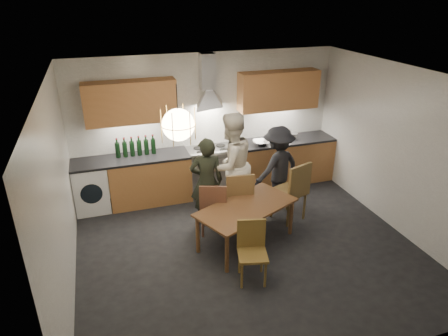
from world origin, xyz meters
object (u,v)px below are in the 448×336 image
object	(u,v)px
mixing_bowl	(261,143)
person_left	(207,181)
chair_back_left	(213,206)
chair_front	(252,247)
dining_table	(246,211)
person_right	(278,167)
person_mid	(231,165)
wine_bottles	(136,146)
stock_pot	(293,136)

from	to	relation	value
mixing_bowl	person_left	bearing A→B (deg)	-145.44
chair_back_left	chair_front	world-z (taller)	chair_back_left
dining_table	person_right	xyz separation A→B (m)	(0.95, 0.97, 0.17)
person_mid	wine_bottles	distance (m)	1.74
chair_front	wine_bottles	xyz separation A→B (m)	(-1.17, 2.66, 0.59)
dining_table	chair_back_left	size ratio (longest dim) A/B	1.87
person_mid	mixing_bowl	bearing A→B (deg)	-159.92
mixing_bowl	wine_bottles	size ratio (longest dim) A/B	0.44
person_right	wine_bottles	bearing A→B (deg)	-41.21
chair_back_left	person_left	xyz separation A→B (m)	(0.01, 0.42, 0.23)
person_left	wine_bottles	xyz separation A→B (m)	(-0.99, 1.11, 0.33)
person_left	person_mid	size ratio (longest dim) A/B	0.82
dining_table	person_right	bearing A→B (deg)	20.64
person_left	chair_front	bearing A→B (deg)	106.18
person_mid	mixing_bowl	world-z (taller)	person_mid
person_mid	wine_bottles	bearing A→B (deg)	-54.58
chair_back_left	chair_front	xyz separation A→B (m)	(0.20, -1.14, -0.04)
dining_table	person_mid	world-z (taller)	person_mid
stock_pot	wine_bottles	distance (m)	3.03
chair_front	person_left	distance (m)	1.59
dining_table	person_left	xyz separation A→B (m)	(-0.40, 0.79, 0.18)
stock_pot	chair_back_left	bearing A→B (deg)	-145.66
person_right	chair_front	bearing A→B (deg)	36.53
chair_front	person_mid	bearing A→B (deg)	94.66
mixing_bowl	stock_pot	size ratio (longest dim) A/B	1.75
person_mid	person_right	size ratio (longest dim) A/B	1.22
chair_front	wine_bottles	bearing A→B (deg)	127.70
mixing_bowl	wine_bottles	xyz separation A→B (m)	(-2.32, 0.19, 0.14)
mixing_bowl	chair_front	bearing A→B (deg)	-114.90
chair_back_left	person_right	world-z (taller)	person_right
chair_back_left	wine_bottles	xyz separation A→B (m)	(-0.98, 1.52, 0.55)
person_mid	person_right	xyz separation A→B (m)	(0.89, 0.03, -0.17)
person_right	stock_pot	size ratio (longest dim) A/B	8.36
wine_bottles	dining_table	bearing A→B (deg)	-53.83
person_mid	stock_pot	xyz separation A→B (m)	(1.58, 0.83, 0.05)
chair_back_left	person_mid	size ratio (longest dim) A/B	0.50
wine_bottles	mixing_bowl	bearing A→B (deg)	-4.60
person_mid	chair_back_left	bearing A→B (deg)	28.90
person_mid	stock_pot	size ratio (longest dim) A/B	10.23
person_mid	mixing_bowl	xyz separation A→B (m)	(0.87, 0.77, 0.03)
chair_back_left	stock_pot	xyz separation A→B (m)	(2.05, 1.40, 0.44)
chair_back_left	wine_bottles	size ratio (longest dim) A/B	1.29
dining_table	wine_bottles	xyz separation A→B (m)	(-1.39, 1.90, 0.50)
chair_back_left	wine_bottles	bearing A→B (deg)	-38.31
chair_front	wine_bottles	world-z (taller)	wine_bottles
wine_bottles	person_left	bearing A→B (deg)	-48.25
mixing_bowl	wine_bottles	bearing A→B (deg)	175.40
chair_back_left	mixing_bowl	xyz separation A→B (m)	(1.35, 1.34, 0.41)
dining_table	chair_back_left	xyz separation A→B (m)	(-0.41, 0.37, -0.05)
person_left	stock_pot	bearing A→B (deg)	-144.87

